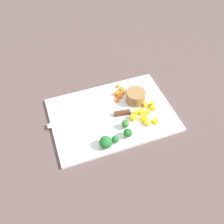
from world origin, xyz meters
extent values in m
plane|color=brown|center=(0.00, 0.00, 0.00)|extent=(4.00, 4.00, 0.00)
cube|color=white|center=(0.00, 0.00, 0.01)|extent=(0.45, 0.31, 0.01)
cylinder|color=#9B6F3F|center=(0.11, 0.03, 0.04)|extent=(0.07, 0.07, 0.05)
cube|color=silver|center=(-0.16, 0.01, 0.01)|extent=(0.16, 0.04, 0.00)
cube|color=#592C1C|center=(0.03, -0.02, 0.02)|extent=(0.06, 0.02, 0.02)
cube|color=orange|center=(0.08, 0.10, 0.02)|extent=(0.02, 0.02, 0.02)
cube|color=orange|center=(0.04, 0.05, 0.02)|extent=(0.02, 0.02, 0.01)
cube|color=orange|center=(0.06, 0.07, 0.02)|extent=(0.02, 0.02, 0.01)
cube|color=orange|center=(0.08, 0.08, 0.02)|extent=(0.01, 0.01, 0.01)
cube|color=orange|center=(0.05, 0.08, 0.02)|extent=(0.03, 0.03, 0.02)
cube|color=orange|center=(0.07, 0.12, 0.02)|extent=(0.01, 0.01, 0.01)
cube|color=orange|center=(0.09, 0.09, 0.02)|extent=(0.01, 0.01, 0.01)
cube|color=yellow|center=(0.15, -0.01, 0.02)|extent=(0.02, 0.02, 0.02)
cube|color=yellow|center=(0.13, -0.09, 0.02)|extent=(0.02, 0.02, 0.01)
cube|color=yellow|center=(0.06, -0.05, 0.02)|extent=(0.03, 0.03, 0.02)
cube|color=yellow|center=(0.13, -0.04, 0.02)|extent=(0.02, 0.02, 0.01)
cube|color=yellow|center=(0.13, -0.01, 0.02)|extent=(0.02, 0.02, 0.01)
cube|color=yellow|center=(0.15, -0.03, 0.02)|extent=(0.02, 0.02, 0.02)
cube|color=yellow|center=(0.08, -0.03, 0.02)|extent=(0.02, 0.02, 0.02)
cube|color=yellow|center=(0.10, -0.07, 0.02)|extent=(0.02, 0.02, 0.02)
cube|color=yellow|center=(0.10, -0.03, 0.02)|extent=(0.02, 0.02, 0.02)
cube|color=yellow|center=(0.10, -0.09, 0.02)|extent=(0.02, 0.02, 0.02)
cylinder|color=#88AC5C|center=(-0.07, -0.13, 0.02)|extent=(0.02, 0.02, 0.01)
sphere|color=#267231|center=(-0.07, -0.13, 0.04)|extent=(0.04, 0.04, 0.04)
cylinder|color=#8FAF66|center=(-0.03, -0.12, 0.02)|extent=(0.01, 0.01, 0.01)
sphere|color=#247135|center=(-0.03, -0.12, 0.03)|extent=(0.03, 0.03, 0.03)
cylinder|color=#82AF59|center=(0.02, -0.08, 0.02)|extent=(0.01, 0.01, 0.01)
sphere|color=#397933|center=(0.02, -0.08, 0.03)|extent=(0.03, 0.03, 0.03)
cylinder|color=#97C267|center=(0.02, -0.11, 0.02)|extent=(0.01, 0.01, 0.01)
sphere|color=#236A26|center=(0.02, -0.11, 0.03)|extent=(0.03, 0.03, 0.03)
camera|label=1|loc=(-0.20, -0.55, 0.72)|focal=39.97mm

